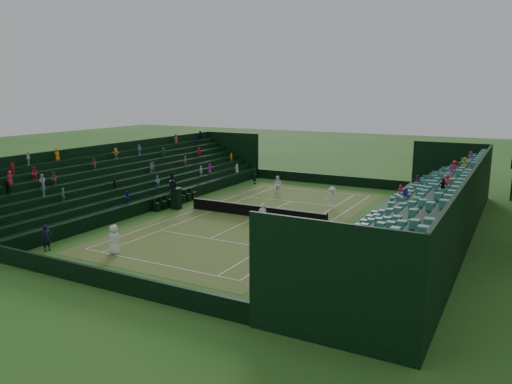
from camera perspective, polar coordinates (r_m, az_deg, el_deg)
ground at (r=38.31m, az=0.00°, el=-2.93°), size 160.00×160.00×0.00m
court_surface at (r=38.31m, az=0.00°, el=-2.93°), size 12.97×26.77×0.01m
perimeter_wall_north at (r=52.42m, az=8.29°, el=1.43°), size 17.17×0.20×1.00m
perimeter_wall_south at (r=25.96m, az=-17.16°, el=-9.42°), size 17.17×0.20×1.00m
perimeter_wall_east at (r=35.09m, az=12.31°, el=-3.71°), size 0.20×31.77×1.00m
perimeter_wall_west at (r=42.78m, az=-10.05°, el=-0.89°), size 0.20×31.77×1.00m
north_grandstand at (r=33.97m, az=19.16°, el=-2.77°), size 6.60×32.00×4.90m
south_grandstand at (r=45.25m, az=-14.25°, el=0.96°), size 6.60×32.00×4.90m
tennis_net at (r=38.18m, az=0.00°, el=-2.17°), size 11.67×0.10×1.06m
umpire_chair at (r=41.37m, az=-9.12°, el=-0.40°), size 0.83×0.83×2.62m
courtside_chairs at (r=42.87m, az=-9.14°, el=-0.99°), size 0.47×5.45×1.02m
player_near_west at (r=30.75m, az=-15.91°, el=-5.27°), size 0.98×0.74×1.82m
player_near_east at (r=35.22m, az=0.78°, el=-2.71°), size 0.73×0.56×1.80m
player_far_west at (r=47.14m, az=2.52°, el=0.84°), size 0.84×0.66×1.69m
player_far_east at (r=41.85m, az=8.68°, el=-0.59°), size 1.31×1.17×1.76m
line_judge_north at (r=51.95m, az=-0.13°, el=1.81°), size 0.51×0.66×1.63m
line_judge_south at (r=32.81m, az=-22.81°, el=-4.87°), size 0.45×0.63×1.61m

